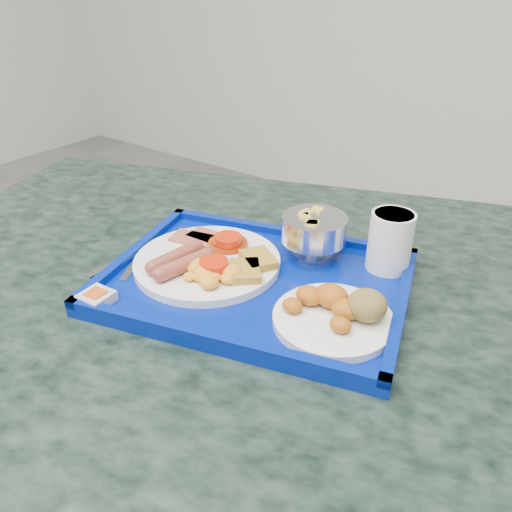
{
  "coord_description": "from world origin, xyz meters",
  "views": [
    {
      "loc": [
        0.52,
        0.39,
        1.24
      ],
      "look_at": [
        0.16,
        0.89,
        0.88
      ],
      "focal_mm": 35.0,
      "sensor_mm": 36.0,
      "label": 1
    }
  ],
  "objects": [
    {
      "name": "bread_plate",
      "position": [
        0.31,
        0.87,
        0.85
      ],
      "size": [
        0.16,
        0.16,
        0.05
      ],
      "rotation": [
        0.0,
        0.0,
        0.13
      ],
      "color": "white",
      "rests_on": "tray"
    },
    {
      "name": "jam_packet",
      "position": [
        0.02,
        0.71,
        0.85
      ],
      "size": [
        0.04,
        0.04,
        0.02
      ],
      "rotation": [
        0.0,
        0.0,
        0.07
      ],
      "color": "beige",
      "rests_on": "tray"
    },
    {
      "name": "spoon",
      "position": [
        0.0,
        0.88,
        0.84
      ],
      "size": [
        0.1,
        0.16,
        0.01
      ],
      "rotation": [
        0.0,
        0.0,
        0.5
      ],
      "color": "silver",
      "rests_on": "tray"
    },
    {
      "name": "main_plate",
      "position": [
        0.08,
        0.87,
        0.85
      ],
      "size": [
        0.23,
        0.23,
        0.04
      ],
      "rotation": [
        0.0,
        0.0,
        -0.27
      ],
      "color": "white",
      "rests_on": "tray"
    },
    {
      "name": "table",
      "position": [
        0.19,
        0.89,
        0.61
      ],
      "size": [
        1.53,
        1.26,
        0.82
      ],
      "rotation": [
        0.0,
        0.0,
        0.34
      ],
      "color": "slate",
      "rests_on": "floor"
    },
    {
      "name": "juice_cup",
      "position": [
        0.3,
        1.04,
        0.89
      ],
      "size": [
        0.07,
        0.07,
        0.09
      ],
      "color": "white",
      "rests_on": "tray"
    },
    {
      "name": "knife",
      "position": [
        -0.04,
        0.84,
        0.84
      ],
      "size": [
        0.02,
        0.18,
        0.0
      ],
      "primitive_type": "cube",
      "rotation": [
        0.0,
        0.0,
        -0.05
      ],
      "color": "silver",
      "rests_on": "tray"
    },
    {
      "name": "tray",
      "position": [
        0.16,
        0.89,
        0.83
      ],
      "size": [
        0.5,
        0.42,
        0.03
      ],
      "rotation": [
        0.0,
        0.0,
        0.26
      ],
      "color": "#031A89",
      "rests_on": "table"
    },
    {
      "name": "fruit_bowl",
      "position": [
        0.19,
        1.0,
        0.88
      ],
      "size": [
        0.1,
        0.1,
        0.07
      ],
      "color": "silver",
      "rests_on": "tray"
    }
  ]
}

